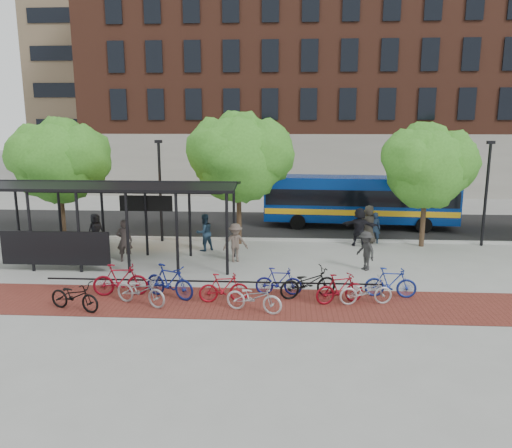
# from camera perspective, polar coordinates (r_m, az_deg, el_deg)

# --- Properties ---
(ground) EXTENTS (160.00, 160.00, 0.00)m
(ground) POSITION_cam_1_polar(r_m,az_deg,el_deg) (21.82, 5.16, -4.44)
(ground) COLOR #9E9E99
(ground) RESTS_ON ground
(asphalt_street) EXTENTS (160.00, 8.00, 0.01)m
(asphalt_street) POSITION_cam_1_polar(r_m,az_deg,el_deg) (29.58, 4.72, -0.11)
(asphalt_street) COLOR black
(asphalt_street) RESTS_ON ground
(curb) EXTENTS (160.00, 0.25, 0.12)m
(curb) POSITION_cam_1_polar(r_m,az_deg,el_deg) (25.67, 4.90, -1.82)
(curb) COLOR #B7B7B2
(curb) RESTS_ON ground
(brick_strip) EXTENTS (24.00, 3.00, 0.01)m
(brick_strip) POSITION_cam_1_polar(r_m,az_deg,el_deg) (17.11, -1.15, -9.02)
(brick_strip) COLOR maroon
(brick_strip) RESTS_ON ground
(bike_rack_rail) EXTENTS (12.00, 0.05, 0.95)m
(bike_rack_rail) POSITION_cam_1_polar(r_m,az_deg,el_deg) (18.09, -5.07, -7.90)
(bike_rack_rail) COLOR black
(bike_rack_rail) RESTS_ON ground
(building_brick) EXTENTS (55.00, 14.00, 20.00)m
(building_brick) POSITION_cam_1_polar(r_m,az_deg,el_deg) (48.31, 16.88, 15.95)
(building_brick) COLOR brown
(building_brick) RESTS_ON ground
(building_tower) EXTENTS (22.00, 22.00, 30.00)m
(building_tower) POSITION_cam_1_polar(r_m,az_deg,el_deg) (63.46, -11.22, 19.65)
(building_tower) COLOR #7A664C
(building_tower) RESTS_ON ground
(bus_shelter) EXTENTS (10.60, 3.07, 3.60)m
(bus_shelter) POSITION_cam_1_polar(r_m,az_deg,el_deg) (21.99, -16.38, 3.25)
(bus_shelter) COLOR black
(bus_shelter) RESTS_ON ground
(tree_a) EXTENTS (4.90, 4.00, 6.18)m
(tree_a) POSITION_cam_1_polar(r_m,az_deg,el_deg) (26.81, -21.45, 7.04)
(tree_a) COLOR #382619
(tree_a) RESTS_ON ground
(tree_b) EXTENTS (5.15, 4.20, 6.47)m
(tree_b) POSITION_cam_1_polar(r_m,az_deg,el_deg) (24.45, -1.76, 7.98)
(tree_b) COLOR #382619
(tree_b) RESTS_ON ground
(tree_c) EXTENTS (4.66, 3.80, 5.92)m
(tree_c) POSITION_cam_1_polar(r_m,az_deg,el_deg) (25.31, 19.11, 6.55)
(tree_c) COLOR #382619
(tree_c) RESTS_ON ground
(lamp_post_left) EXTENTS (0.35, 0.20, 5.12)m
(lamp_post_left) POSITION_cam_1_polar(r_m,az_deg,el_deg) (25.56, -10.89, 4.08)
(lamp_post_left) COLOR black
(lamp_post_left) RESTS_ON ground
(lamp_post_right) EXTENTS (0.35, 0.20, 5.12)m
(lamp_post_right) POSITION_cam_1_polar(r_m,az_deg,el_deg) (26.60, 24.84, 3.50)
(lamp_post_right) COLOR black
(lamp_post_right) RESTS_ON ground
(bus) EXTENTS (10.93, 3.10, 2.91)m
(bus) POSITION_cam_1_polar(r_m,az_deg,el_deg) (29.29, 11.71, 2.88)
(bus) COLOR navy
(bus) RESTS_ON ground
(bike_0) EXTENTS (1.98, 1.19, 0.98)m
(bike_0) POSITION_cam_1_polar(r_m,az_deg,el_deg) (17.37, -20.03, -7.73)
(bike_0) COLOR black
(bike_0) RESTS_ON ground
(bike_1) EXTENTS (1.99, 0.79, 1.16)m
(bike_1) POSITION_cam_1_polar(r_m,az_deg,el_deg) (18.25, -15.24, -6.18)
(bike_1) COLOR maroon
(bike_1) RESTS_ON ground
(bike_2) EXTENTS (2.11, 1.42, 1.05)m
(bike_2) POSITION_cam_1_polar(r_m,az_deg,el_deg) (17.21, -13.03, -7.37)
(bike_2) COLOR #959597
(bike_2) RESTS_ON ground
(bike_3) EXTENTS (2.05, 1.35, 1.20)m
(bike_3) POSITION_cam_1_polar(r_m,az_deg,el_deg) (17.65, -9.86, -6.49)
(bike_3) COLOR navy
(bike_3) RESTS_ON ground
(bike_5) EXTENTS (1.75, 0.75, 1.02)m
(bike_5) POSITION_cam_1_polar(r_m,az_deg,el_deg) (17.07, -3.71, -7.29)
(bike_5) COLOR maroon
(bike_5) RESTS_ON ground
(bike_6) EXTENTS (2.02, 1.20, 1.00)m
(bike_6) POSITION_cam_1_polar(r_m,az_deg,el_deg) (16.20, -0.23, -8.36)
(bike_6) COLOR #B8B7BA
(bike_6) RESTS_ON ground
(bike_7) EXTENTS (1.67, 0.52, 1.00)m
(bike_7) POSITION_cam_1_polar(r_m,az_deg,el_deg) (17.75, 2.62, -6.56)
(bike_7) COLOR navy
(bike_7) RESTS_ON ground
(bike_8) EXTENTS (2.18, 1.37, 1.08)m
(bike_8) POSITION_cam_1_polar(r_m,az_deg,el_deg) (17.55, 5.96, -6.68)
(bike_8) COLOR black
(bike_8) RESTS_ON ground
(bike_9) EXTENTS (1.81, 1.05, 1.05)m
(bike_9) POSITION_cam_1_polar(r_m,az_deg,el_deg) (17.16, 9.57, -7.28)
(bike_9) COLOR maroon
(bike_9) RESTS_ON ground
(bike_10) EXTENTS (1.87, 0.89, 0.94)m
(bike_10) POSITION_cam_1_polar(r_m,az_deg,el_deg) (17.24, 12.44, -7.49)
(bike_10) COLOR #BABABD
(bike_10) RESTS_ON ground
(bike_11) EXTENTS (1.82, 0.66, 1.07)m
(bike_11) POSITION_cam_1_polar(r_m,az_deg,el_deg) (18.09, 15.13, -6.49)
(bike_11) COLOR navy
(bike_11) RESTS_ON ground
(pedestrian_0) EXTENTS (0.92, 0.97, 1.66)m
(pedestrian_0) POSITION_cam_1_polar(r_m,az_deg,el_deg) (25.45, -17.85, -0.69)
(pedestrian_0) COLOR black
(pedestrian_0) RESTS_ON ground
(pedestrian_1) EXTENTS (0.73, 0.52, 1.87)m
(pedestrian_1) POSITION_cam_1_polar(r_m,az_deg,el_deg) (22.47, -14.81, -1.85)
(pedestrian_1) COLOR #38302D
(pedestrian_1) RESTS_ON ground
(pedestrian_2) EXTENTS (1.09, 1.06, 1.77)m
(pedestrian_2) POSITION_cam_1_polar(r_m,az_deg,el_deg) (23.67, -5.92, -0.97)
(pedestrian_2) COLOR #20364C
(pedestrian_2) RESTS_ON ground
(pedestrian_3) EXTENTS (1.24, 0.93, 1.71)m
(pedestrian_3) POSITION_cam_1_polar(r_m,az_deg,el_deg) (21.72, -2.37, -2.15)
(pedestrian_3) COLOR brown
(pedestrian_3) RESTS_ON ground
(pedestrian_5) EXTENTS (1.86, 1.00, 1.92)m
(pedestrian_5) POSITION_cam_1_polar(r_m,az_deg,el_deg) (24.94, 11.74, -0.32)
(pedestrian_5) COLOR black
(pedestrian_5) RESTS_ON ground
(pedestrian_6) EXTENTS (0.97, 0.65, 1.93)m
(pedestrian_6) POSITION_cam_1_polar(r_m,az_deg,el_deg) (25.61, 12.76, -0.03)
(pedestrian_6) COLOR #3B362F
(pedestrian_6) RESTS_ON ground
(pedestrian_7) EXTENTS (0.62, 0.45, 1.58)m
(pedestrian_7) POSITION_cam_1_polar(r_m,az_deg,el_deg) (25.70, 13.41, -0.42)
(pedestrian_7) COLOR #21334D
(pedestrian_7) RESTS_ON ground
(pedestrian_9) EXTENTS (1.03, 1.21, 1.63)m
(pedestrian_9) POSITION_cam_1_polar(r_m,az_deg,el_deg) (21.02, 12.42, -3.01)
(pedestrian_9) COLOR #292929
(pedestrian_9) RESTS_ON ground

